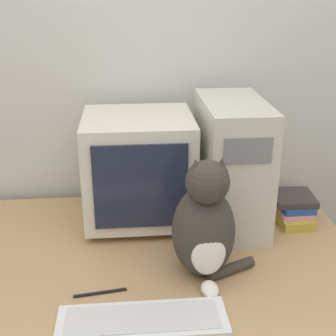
# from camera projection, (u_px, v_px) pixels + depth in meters

# --- Properties ---
(wall_back) EXTENTS (7.00, 0.05, 2.50)m
(wall_back) POSITION_uv_depth(u_px,v_px,m) (144.00, 78.00, 1.87)
(wall_back) COLOR silver
(wall_back) RESTS_ON ground_plane
(crt_monitor) EXTENTS (0.39, 0.37, 0.41)m
(crt_monitor) POSITION_uv_depth(u_px,v_px,m) (139.00, 168.00, 1.72)
(crt_monitor) COLOR beige
(crt_monitor) RESTS_ON desk
(computer_tower) EXTENTS (0.22, 0.42, 0.46)m
(computer_tower) POSITION_uv_depth(u_px,v_px,m) (231.00, 164.00, 1.70)
(computer_tower) COLOR beige
(computer_tower) RESTS_ON desk
(keyboard) EXTENTS (0.46, 0.15, 0.02)m
(keyboard) POSITION_uv_depth(u_px,v_px,m) (143.00, 321.00, 1.24)
(keyboard) COLOR silver
(keyboard) RESTS_ON desk
(cat) EXTENTS (0.27, 0.26, 0.40)m
(cat) POSITION_uv_depth(u_px,v_px,m) (205.00, 227.00, 1.40)
(cat) COLOR #38332D
(cat) RESTS_ON desk
(book_stack) EXTENTS (0.16, 0.21, 0.10)m
(book_stack) POSITION_uv_depth(u_px,v_px,m) (292.00, 208.00, 1.77)
(book_stack) COLOR gold
(book_stack) RESTS_ON desk
(pen) EXTENTS (0.16, 0.03, 0.01)m
(pen) POSITION_uv_depth(u_px,v_px,m) (100.00, 293.00, 1.37)
(pen) COLOR black
(pen) RESTS_ON desk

